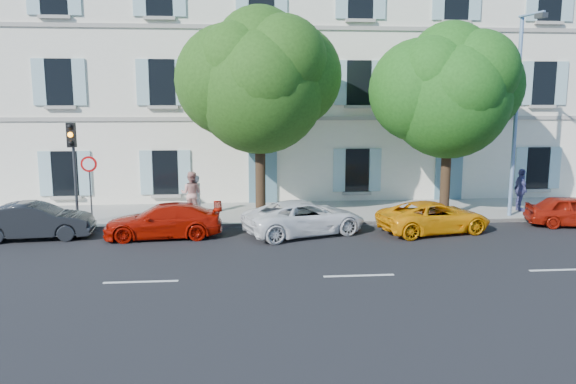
{
  "coord_description": "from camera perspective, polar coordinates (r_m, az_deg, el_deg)",
  "views": [
    {
      "loc": [
        -3.33,
        -18.87,
        4.92
      ],
      "look_at": [
        -1.46,
        2.0,
        1.4
      ],
      "focal_mm": 35.0,
      "sensor_mm": 36.0,
      "label": 1
    }
  ],
  "objects": [
    {
      "name": "pedestrian_b",
      "position": [
        23.27,
        -9.81,
        -0.15
      ],
      "size": [
        0.97,
        0.81,
        1.82
      ],
      "primitive_type": "imported",
      "rotation": [
        0.0,
        0.0,
        3.0
      ],
      "color": "#D49388",
      "rests_on": "sidewalk"
    },
    {
      "name": "road_sign",
      "position": [
        22.5,
        -19.51,
        1.61
      ],
      "size": [
        0.6,
        0.09,
        2.61
      ],
      "color": "#383A3D",
      "rests_on": "sidewalk"
    },
    {
      "name": "traffic_light",
      "position": [
        22.47,
        -21.03,
        3.86
      ],
      "size": [
        0.31,
        0.44,
        3.86
      ],
      "color": "#383A3D",
      "rests_on": "sidewalk"
    },
    {
      "name": "car_white_coupe",
      "position": [
        20.43,
        1.7,
        -2.61
      ],
      "size": [
        4.91,
        3.42,
        1.25
      ],
      "primitive_type": "imported",
      "rotation": [
        0.0,
        0.0,
        1.9
      ],
      "color": "white",
      "rests_on": "ground"
    },
    {
      "name": "ground",
      "position": [
        19.78,
        4.74,
        -4.9
      ],
      "size": [
        90.0,
        90.0,
        0.0
      ],
      "primitive_type": "plane",
      "color": "black"
    },
    {
      "name": "pedestrian_a",
      "position": [
        23.38,
        -9.37,
        -0.31
      ],
      "size": [
        0.71,
        0.69,
        1.64
      ],
      "primitive_type": "imported",
      "rotation": [
        0.0,
        0.0,
        3.88
      ],
      "color": "silver",
      "rests_on": "sidewalk"
    },
    {
      "name": "building",
      "position": [
        29.28,
        1.43,
        11.65
      ],
      "size": [
        28.0,
        7.0,
        12.0
      ],
      "primitive_type": "cube",
      "color": "white",
      "rests_on": "ground"
    },
    {
      "name": "car_yellow_supercar",
      "position": [
        21.41,
        14.62,
        -2.47
      ],
      "size": [
        4.49,
        2.77,
        1.16
      ],
      "primitive_type": "imported",
      "rotation": [
        0.0,
        0.0,
        1.79
      ],
      "color": "#F89A0A",
      "rests_on": "ground"
    },
    {
      "name": "sidewalk",
      "position": [
        24.05,
        2.93,
        -2.1
      ],
      "size": [
        36.0,
        4.5,
        0.15
      ],
      "primitive_type": "cube",
      "color": "#A09E96",
      "rests_on": "ground"
    },
    {
      "name": "kerb",
      "position": [
        21.95,
        3.73,
        -3.22
      ],
      "size": [
        36.0,
        0.16,
        0.16
      ],
      "primitive_type": "cube",
      "color": "#9E998E",
      "rests_on": "ground"
    },
    {
      "name": "car_dark_sedan",
      "position": [
        21.68,
        -24.27,
        -2.7
      ],
      "size": [
        4.0,
        1.68,
        1.28
      ],
      "primitive_type": "imported",
      "rotation": [
        0.0,
        0.0,
        1.65
      ],
      "color": "black",
      "rests_on": "ground"
    },
    {
      "name": "car_red_hatchback",
      "position": [
        24.36,
        27.03,
        -1.74
      ],
      "size": [
        3.71,
        2.07,
        1.19
      ],
      "primitive_type": "imported",
      "rotation": [
        0.0,
        0.0,
        1.37
      ],
      "color": "#9A1709",
      "rests_on": "ground"
    },
    {
      "name": "car_red_coupe",
      "position": [
        20.48,
        -12.54,
        -2.87
      ],
      "size": [
        4.23,
        1.9,
        1.2
      ],
      "primitive_type": "imported",
      "rotation": [
        0.0,
        0.0,
        4.76
      ],
      "color": "#A21104",
      "rests_on": "ground"
    },
    {
      "name": "tree_right",
      "position": [
        23.33,
        16.05,
        9.19
      ],
      "size": [
        4.83,
        4.83,
        7.45
      ],
      "color": "#3A2819",
      "rests_on": "sidewalk"
    },
    {
      "name": "street_lamp",
      "position": [
        24.2,
        22.37,
        8.17
      ],
      "size": [
        0.35,
        1.7,
        7.93
      ],
      "color": "#7293BF",
      "rests_on": "sidewalk"
    },
    {
      "name": "tree_left",
      "position": [
        22.19,
        -2.9,
        10.53
      ],
      "size": [
        5.17,
        5.17,
        8.02
      ],
      "color": "#3A2819",
      "rests_on": "sidewalk"
    },
    {
      "name": "pedestrian_c",
      "position": [
        25.81,
        22.57,
        0.19
      ],
      "size": [
        0.53,
        1.09,
        1.81
      ],
      "primitive_type": "imported",
      "rotation": [
        0.0,
        0.0,
        1.49
      ],
      "color": "#484984",
      "rests_on": "sidewalk"
    }
  ]
}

